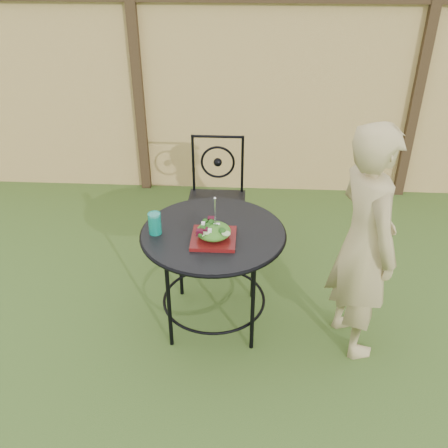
# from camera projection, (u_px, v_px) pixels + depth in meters

# --- Properties ---
(ground) EXTENTS (60.00, 60.00, 0.00)m
(ground) POSITION_uv_depth(u_px,v_px,m) (278.00, 336.00, 3.36)
(ground) COLOR #234215
(ground) RESTS_ON ground
(fence) EXTENTS (8.00, 0.12, 1.90)m
(fence) POSITION_uv_depth(u_px,v_px,m) (275.00, 99.00, 4.74)
(fence) COLOR #E2BE6F
(fence) RESTS_ON ground
(patio_table) EXTENTS (0.92, 0.92, 0.72)m
(patio_table) POSITION_uv_depth(u_px,v_px,m) (213.00, 250.00, 3.20)
(patio_table) COLOR black
(patio_table) RESTS_ON ground
(patio_chair) EXTENTS (0.46, 0.46, 0.95)m
(patio_chair) POSITION_uv_depth(u_px,v_px,m) (217.00, 195.00, 4.02)
(patio_chair) COLOR black
(patio_chair) RESTS_ON ground
(diner) EXTENTS (0.51, 0.63, 1.51)m
(diner) POSITION_uv_depth(u_px,v_px,m) (364.00, 244.00, 2.95)
(diner) COLOR #A08D5B
(diner) RESTS_ON ground
(salad_plate) EXTENTS (0.27, 0.27, 0.02)m
(salad_plate) POSITION_uv_depth(u_px,v_px,m) (214.00, 238.00, 3.04)
(salad_plate) COLOR #480A0C
(salad_plate) RESTS_ON patio_table
(salad) EXTENTS (0.21, 0.21, 0.08)m
(salad) POSITION_uv_depth(u_px,v_px,m) (214.00, 231.00, 3.01)
(salad) COLOR #235614
(salad) RESTS_ON salad_plate
(fork) EXTENTS (0.01, 0.01, 0.18)m
(fork) POSITION_uv_depth(u_px,v_px,m) (215.00, 213.00, 2.94)
(fork) COLOR silver
(fork) RESTS_ON salad
(drinking_glass) EXTENTS (0.08, 0.08, 0.14)m
(drinking_glass) POSITION_uv_depth(u_px,v_px,m) (155.00, 223.00, 3.08)
(drinking_glass) COLOR #0A7D67
(drinking_glass) RESTS_ON patio_table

